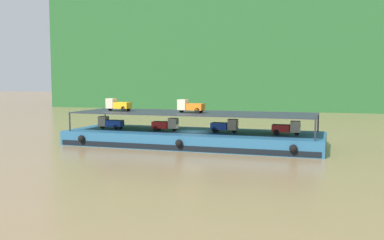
# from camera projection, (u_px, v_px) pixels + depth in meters

# --- Properties ---
(ground_plane) EXTENTS (400.00, 400.00, 0.00)m
(ground_plane) POSITION_uv_depth(u_px,v_px,m) (193.00, 145.00, 45.97)
(ground_plane) COLOR olive
(hillside_far_bank) EXTENTS (114.30, 35.57, 39.64)m
(hillside_far_bank) POSITION_uv_depth(u_px,v_px,m) (278.00, 21.00, 111.89)
(hillside_far_bank) COLOR #235628
(hillside_far_bank) RESTS_ON ground
(cargo_barge) EXTENTS (26.89, 9.07, 1.50)m
(cargo_barge) POSITION_uv_depth(u_px,v_px,m) (193.00, 138.00, 45.88)
(cargo_barge) COLOR #23567A
(cargo_barge) RESTS_ON ground
(cargo_rack) EXTENTS (25.29, 7.70, 2.00)m
(cargo_rack) POSITION_uv_depth(u_px,v_px,m) (193.00, 113.00, 45.67)
(cargo_rack) COLOR #232833
(cargo_rack) RESTS_ON cargo_barge
(mini_truck_lower_stern) EXTENTS (2.79, 1.28, 1.38)m
(mini_truck_lower_stern) POSITION_uv_depth(u_px,v_px,m) (110.00, 123.00, 48.24)
(mini_truck_lower_stern) COLOR #1E47B7
(mini_truck_lower_stern) RESTS_ON cargo_barge
(mini_truck_lower_aft) EXTENTS (2.79, 1.28, 1.38)m
(mini_truck_lower_aft) POSITION_uv_depth(u_px,v_px,m) (166.00, 124.00, 46.27)
(mini_truck_lower_aft) COLOR red
(mini_truck_lower_aft) RESTS_ON cargo_barge
(mini_truck_lower_mid) EXTENTS (2.77, 1.25, 1.38)m
(mini_truck_lower_mid) POSITION_uv_depth(u_px,v_px,m) (225.00, 126.00, 44.95)
(mini_truck_lower_mid) COLOR #1E47B7
(mini_truck_lower_mid) RESTS_ON cargo_barge
(mini_truck_lower_fore) EXTENTS (2.74, 1.20, 1.38)m
(mini_truck_lower_fore) POSITION_uv_depth(u_px,v_px,m) (287.00, 128.00, 42.90)
(mini_truck_lower_fore) COLOR red
(mini_truck_lower_fore) RESTS_ON cargo_barge
(mini_truck_upper_stern) EXTENTS (2.79, 1.28, 1.38)m
(mini_truck_upper_stern) POSITION_uv_depth(u_px,v_px,m) (118.00, 105.00, 47.94)
(mini_truck_upper_stern) COLOR gold
(mini_truck_upper_stern) RESTS_ON cargo_rack
(mini_truck_upper_mid) EXTENTS (2.79, 1.29, 1.38)m
(mini_truck_upper_mid) POSITION_uv_depth(u_px,v_px,m) (190.00, 106.00, 45.16)
(mini_truck_upper_mid) COLOR orange
(mini_truck_upper_mid) RESTS_ON cargo_rack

